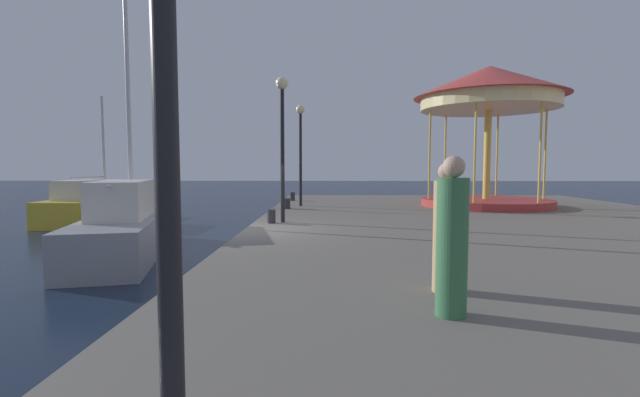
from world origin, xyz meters
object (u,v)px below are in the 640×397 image
at_px(sailboat_grey, 125,227).
at_px(lamp_post_mid_promenade, 282,123).
at_px(carousel, 489,101).
at_px(lamp_post_far_end, 300,137).
at_px(bollard_south, 287,203).
at_px(bollard_north, 292,196).
at_px(person_far_corner, 452,242).
at_px(sailboat_yellow, 92,206).
at_px(bollard_center, 271,216).
at_px(person_near_carousel, 446,232).

bearing_deg(sailboat_grey, lamp_post_mid_promenade, 14.57).
bearing_deg(lamp_post_mid_promenade, sailboat_grey, -165.43).
relative_size(carousel, lamp_post_far_end, 1.45).
bearing_deg(sailboat_grey, bollard_south, 53.01).
xyz_separation_m(lamp_post_far_end, bollard_north, (-0.57, 2.71, -2.64)).
xyz_separation_m(bollard_north, person_far_corner, (3.09, -15.92, 0.63)).
bearing_deg(sailboat_yellow, sailboat_grey, -56.09).
bearing_deg(lamp_post_mid_promenade, person_far_corner, -71.18).
bearing_deg(lamp_post_far_end, person_far_corner, -79.22).
height_order(carousel, lamp_post_far_end, carousel).
relative_size(sailboat_grey, bollard_center, 19.84).
bearing_deg(lamp_post_far_end, carousel, 0.39).
relative_size(lamp_post_mid_promenade, lamp_post_far_end, 1.02).
xyz_separation_m(sailboat_yellow, person_near_carousel, (11.85, -13.03, 0.88)).
relative_size(sailboat_yellow, sailboat_grey, 0.71).
bearing_deg(bollard_center, bollard_north, 90.53).
bearing_deg(carousel, person_near_carousel, -111.82).
distance_m(lamp_post_far_end, bollard_north, 3.82).
relative_size(lamp_post_mid_promenade, person_near_carousel, 2.47).
bearing_deg(sailboat_grey, bollard_north, 67.39).
bearing_deg(lamp_post_far_end, bollard_center, -95.15).
distance_m(bollard_north, person_near_carousel, 15.34).
xyz_separation_m(sailboat_yellow, bollard_north, (8.58, 1.95, 0.28)).
relative_size(bollard_north, person_far_corner, 0.23).
bearing_deg(sailboat_yellow, bollard_south, -12.60).
relative_size(lamp_post_mid_promenade, bollard_north, 10.50).
bearing_deg(person_far_corner, lamp_post_far_end, 100.78).
bearing_deg(sailboat_yellow, lamp_post_far_end, -4.70).
bearing_deg(person_far_corner, sailboat_yellow, 129.88).
bearing_deg(lamp_post_mid_promenade, sailboat_yellow, 146.00).
height_order(sailboat_yellow, bollard_center, sailboat_yellow).
xyz_separation_m(carousel, lamp_post_far_end, (-7.64, -0.05, -1.42)).
xyz_separation_m(sailboat_yellow, person_far_corner, (11.67, -13.96, 0.91)).
distance_m(bollard_center, person_near_carousel, 7.53).
distance_m(lamp_post_far_end, bollard_south, 2.93).
bearing_deg(bollard_north, carousel, -17.92).
xyz_separation_m(carousel, bollard_south, (-8.08, -1.25, -4.06)).
bearing_deg(sailboat_yellow, person_near_carousel, -47.69).
xyz_separation_m(carousel, bollard_north, (-8.21, 2.65, -4.06)).
bearing_deg(bollard_center, carousel, 34.25).
xyz_separation_m(lamp_post_far_end, bollard_center, (-0.49, -5.48, -2.64)).
xyz_separation_m(person_near_carousel, person_far_corner, (-0.19, -0.94, 0.03)).
relative_size(lamp_post_mid_promenade, bollard_south, 10.50).
distance_m(bollard_center, bollard_north, 8.19).
xyz_separation_m(sailboat_yellow, bollard_center, (8.66, -6.24, 0.28)).
xyz_separation_m(sailboat_yellow, sailboat_grey, (4.80, -7.14, 0.07)).
height_order(sailboat_grey, bollard_center, sailboat_grey).
bearing_deg(carousel, sailboat_grey, -151.78).
xyz_separation_m(bollard_center, person_far_corner, (3.01, -7.73, 0.63)).
bearing_deg(bollard_north, bollard_center, -89.47).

